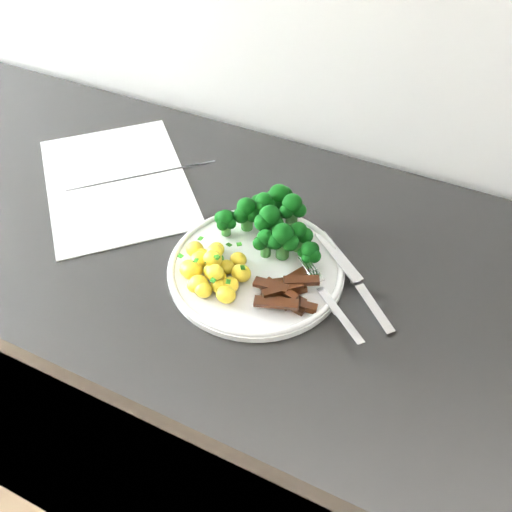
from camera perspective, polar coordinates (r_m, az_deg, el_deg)
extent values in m
cube|color=black|center=(1.17, -1.55, -13.92)|extent=(2.28, 0.57, 0.86)
cube|color=white|center=(0.97, -14.06, 7.44)|extent=(0.39, 0.39, 0.00)
cube|color=slate|center=(0.98, -8.48, 8.76)|extent=(0.11, 0.11, 0.00)
cube|color=slate|center=(0.98, -9.84, 8.46)|extent=(0.10, 0.11, 0.00)
cube|color=slate|center=(0.97, -11.21, 8.15)|extent=(0.10, 0.10, 0.00)
cube|color=slate|center=(0.97, -12.58, 7.84)|extent=(0.10, 0.10, 0.00)
cube|color=slate|center=(0.97, -13.95, 7.52)|extent=(0.09, 0.09, 0.00)
cube|color=slate|center=(0.97, -15.32, 7.20)|extent=(0.09, 0.09, 0.00)
cylinder|color=white|center=(0.79, 0.00, -1.30)|extent=(0.25, 0.25, 0.01)
torus|color=white|center=(0.79, 0.00, -1.03)|extent=(0.25, 0.25, 0.01)
cylinder|color=#285F22|center=(0.81, 1.43, 2.63)|extent=(0.02, 0.02, 0.03)
sphere|color=black|center=(0.79, 2.18, 3.33)|extent=(0.02, 0.02, 0.02)
sphere|color=black|center=(0.80, 1.19, 4.22)|extent=(0.03, 0.03, 0.03)
sphere|color=black|center=(0.79, 0.74, 3.44)|extent=(0.03, 0.03, 0.03)
sphere|color=black|center=(0.79, 1.47, 4.17)|extent=(0.03, 0.03, 0.03)
cylinder|color=#285F22|center=(0.80, 4.28, 1.29)|extent=(0.02, 0.02, 0.02)
sphere|color=black|center=(0.79, 5.05, 2.09)|extent=(0.02, 0.02, 0.02)
sphere|color=black|center=(0.80, 4.10, 2.65)|extent=(0.02, 0.02, 0.02)
sphere|color=black|center=(0.79, 3.77, 1.94)|extent=(0.02, 0.02, 0.02)
sphere|color=black|center=(0.79, 4.38, 2.58)|extent=(0.03, 0.03, 0.03)
cylinder|color=#285F22|center=(0.83, -0.95, 3.54)|extent=(0.02, 0.02, 0.02)
sphere|color=black|center=(0.82, -0.32, 4.23)|extent=(0.02, 0.02, 0.02)
sphere|color=black|center=(0.83, -1.08, 5.09)|extent=(0.03, 0.03, 0.03)
sphere|color=black|center=(0.82, -1.52, 4.18)|extent=(0.02, 0.02, 0.02)
sphere|color=black|center=(0.82, -0.97, 5.01)|extent=(0.03, 0.03, 0.03)
cylinder|color=#285F22|center=(0.83, 3.66, 3.90)|extent=(0.02, 0.02, 0.02)
sphere|color=black|center=(0.81, 4.45, 4.67)|extent=(0.02, 0.02, 0.02)
sphere|color=black|center=(0.82, 3.53, 5.38)|extent=(0.02, 0.02, 0.02)
sphere|color=black|center=(0.81, 3.12, 4.57)|extent=(0.02, 0.02, 0.02)
sphere|color=black|center=(0.81, 3.75, 5.39)|extent=(0.03, 0.03, 0.03)
cylinder|color=#285F22|center=(0.84, 0.77, 4.43)|extent=(0.02, 0.02, 0.02)
sphere|color=black|center=(0.82, 1.42, 5.16)|extent=(0.02, 0.02, 0.02)
sphere|color=black|center=(0.83, 1.02, 5.61)|extent=(0.02, 0.02, 0.02)
sphere|color=black|center=(0.83, 0.21, 5.55)|extent=(0.02, 0.02, 0.02)
sphere|color=black|center=(0.82, 0.53, 4.93)|extent=(0.02, 0.02, 0.02)
sphere|color=black|center=(0.82, 0.79, 5.68)|extent=(0.02, 0.02, 0.02)
cylinder|color=#285F22|center=(0.78, 5.34, -0.50)|extent=(0.01, 0.01, 0.02)
sphere|color=black|center=(0.77, 5.94, 0.00)|extent=(0.02, 0.02, 0.02)
sphere|color=black|center=(0.78, 5.74, 0.71)|extent=(0.02, 0.02, 0.02)
sphere|color=black|center=(0.77, 4.76, 0.36)|extent=(0.01, 0.01, 0.01)
sphere|color=black|center=(0.77, 5.19, -0.20)|extent=(0.02, 0.02, 0.02)
sphere|color=black|center=(0.77, 5.45, 0.65)|extent=(0.02, 0.02, 0.02)
cylinder|color=#285F22|center=(0.83, -3.08, 2.80)|extent=(0.01, 0.01, 0.02)
sphere|color=black|center=(0.81, -2.61, 3.33)|extent=(0.02, 0.02, 0.02)
sphere|color=black|center=(0.82, -2.69, 3.94)|extent=(0.02, 0.02, 0.02)
sphere|color=black|center=(0.82, -3.56, 3.92)|extent=(0.02, 0.02, 0.02)
sphere|color=black|center=(0.81, -3.43, 3.21)|extent=(0.02, 0.02, 0.02)
sphere|color=black|center=(0.81, -3.14, 3.97)|extent=(0.02, 0.02, 0.02)
cylinder|color=#285F22|center=(0.79, 0.99, 0.68)|extent=(0.02, 0.02, 0.02)
sphere|color=black|center=(0.78, 1.65, 1.31)|extent=(0.02, 0.02, 0.02)
sphere|color=black|center=(0.79, 0.86, 2.01)|extent=(0.02, 0.02, 0.02)
sphere|color=black|center=(0.78, 0.40, 1.32)|extent=(0.02, 0.02, 0.02)
sphere|color=black|center=(0.78, 1.01, 1.91)|extent=(0.02, 0.02, 0.02)
cylinder|color=#285F22|center=(0.79, 2.72, 0.67)|extent=(0.02, 0.02, 0.03)
sphere|color=black|center=(0.77, 3.51, 1.40)|extent=(0.02, 0.02, 0.02)
sphere|color=black|center=(0.78, 2.45, 2.36)|extent=(0.03, 0.03, 0.03)
sphere|color=black|center=(0.77, 1.98, 1.46)|extent=(0.02, 0.02, 0.02)
sphere|color=black|center=(0.77, 2.80, 2.25)|extent=(0.03, 0.03, 0.03)
cylinder|color=#285F22|center=(0.86, 2.31, 4.79)|extent=(0.02, 0.02, 0.03)
sphere|color=black|center=(0.84, 3.08, 5.61)|extent=(0.03, 0.03, 0.03)
sphere|color=black|center=(0.85, 2.87, 6.26)|extent=(0.03, 0.03, 0.03)
sphere|color=black|center=(0.85, 1.70, 6.10)|extent=(0.02, 0.02, 0.02)
sphere|color=black|center=(0.83, 2.11, 5.28)|extent=(0.02, 0.02, 0.02)
sphere|color=black|center=(0.84, 2.37, 6.33)|extent=(0.03, 0.03, 0.03)
ellipsoid|color=yellow|center=(0.75, -5.38, -3.46)|extent=(0.02, 0.02, 0.02)
ellipsoid|color=yellow|center=(0.75, -5.84, -2.87)|extent=(0.03, 0.02, 0.02)
ellipsoid|color=yellow|center=(0.77, -4.40, -1.63)|extent=(0.03, 0.02, 0.02)
ellipsoid|color=yellow|center=(0.78, -5.81, -0.40)|extent=(0.03, 0.03, 0.02)
ellipsoid|color=yellow|center=(0.76, -3.86, -2.18)|extent=(0.02, 0.02, 0.02)
ellipsoid|color=yellow|center=(0.77, -3.02, -1.13)|extent=(0.02, 0.02, 0.02)
ellipsoid|color=yellow|center=(0.80, -4.04, 0.73)|extent=(0.02, 0.02, 0.02)
ellipsoid|color=yellow|center=(0.80, -6.27, 0.70)|extent=(0.03, 0.02, 0.02)
ellipsoid|color=yellow|center=(0.78, -1.83, -0.38)|extent=(0.02, 0.02, 0.02)
ellipsoid|color=yellow|center=(0.79, -5.50, 0.11)|extent=(0.02, 0.02, 0.02)
ellipsoid|color=yellow|center=(0.76, -4.62, -0.29)|extent=(0.02, 0.02, 0.02)
ellipsoid|color=yellow|center=(0.75, -4.19, -1.68)|extent=(0.02, 0.02, 0.02)
ellipsoid|color=yellow|center=(0.75, -3.87, -3.09)|extent=(0.02, 0.02, 0.02)
ellipsoid|color=yellow|center=(0.75, -6.22, -2.98)|extent=(0.02, 0.02, 0.02)
ellipsoid|color=yellow|center=(0.77, -6.61, -1.53)|extent=(0.03, 0.03, 0.02)
ellipsoid|color=yellow|center=(0.74, -3.10, -3.97)|extent=(0.03, 0.02, 0.02)
ellipsoid|color=yellow|center=(0.77, -6.86, -1.30)|extent=(0.03, 0.03, 0.02)
ellipsoid|color=yellow|center=(0.77, -4.23, 0.49)|extent=(0.02, 0.02, 0.02)
ellipsoid|color=yellow|center=(0.76, -1.53, -1.76)|extent=(0.03, 0.02, 0.03)
ellipsoid|color=yellow|center=(0.77, -6.26, -1.37)|extent=(0.02, 0.02, 0.02)
ellipsoid|color=yellow|center=(0.76, -4.44, -0.29)|extent=(0.03, 0.02, 0.02)
ellipsoid|color=yellow|center=(0.75, -2.64, -2.98)|extent=(0.02, 0.02, 0.02)
cube|color=#195C0F|center=(0.73, -4.42, -2.50)|extent=(0.01, 0.01, 0.00)
cube|color=#195C0F|center=(0.75, -1.37, -1.19)|extent=(0.01, 0.01, 0.00)
cube|color=#195C0F|center=(0.76, -4.98, -0.56)|extent=(0.01, 0.01, 0.00)
cube|color=#195C0F|center=(0.77, -1.73, 1.22)|extent=(0.01, 0.01, 0.00)
cube|color=#195C0F|center=(0.76, -4.94, -0.51)|extent=(0.01, 0.01, 0.00)
cube|color=#195C0F|center=(0.73, -2.86, -2.63)|extent=(0.01, 0.01, 0.00)
cube|color=#195C0F|center=(0.75, -3.98, -0.18)|extent=(0.01, 0.01, 0.00)
cube|color=#195C0F|center=(0.75, -4.07, -0.01)|extent=(0.01, 0.01, 0.00)
cube|color=#195C0F|center=(0.78, -5.69, 1.81)|extent=(0.01, 0.01, 0.00)
cube|color=#195C0F|center=(0.78, -2.78, 1.17)|extent=(0.01, 0.01, 0.00)
cube|color=#195C0F|center=(0.75, -6.17, -0.44)|extent=(0.01, 0.01, 0.00)
cube|color=#195C0F|center=(0.75, -4.47, -1.18)|extent=(0.01, 0.01, 0.00)
cube|color=#195C0F|center=(0.76, -7.73, 0.00)|extent=(0.01, 0.01, 0.00)
cube|color=#195C0F|center=(0.76, -3.56, -0.20)|extent=(0.01, 0.01, 0.00)
cube|color=black|center=(0.75, 2.11, -4.03)|extent=(0.05, 0.04, 0.01)
cube|color=black|center=(0.76, 2.43, -2.77)|extent=(0.05, 0.04, 0.01)
cube|color=black|center=(0.75, 3.15, -3.74)|extent=(0.05, 0.04, 0.01)
cube|color=black|center=(0.77, 3.83, -2.26)|extent=(0.03, 0.05, 0.01)
cube|color=black|center=(0.74, 3.39, -4.85)|extent=(0.05, 0.02, 0.01)
cube|color=black|center=(0.74, 4.20, -4.97)|extent=(0.06, 0.02, 0.01)
cube|color=black|center=(0.75, 3.08, -3.90)|extent=(0.06, 0.02, 0.01)
cube|color=black|center=(0.72, 2.11, -4.82)|extent=(0.06, 0.03, 0.01)
cube|color=black|center=(0.74, 2.63, -3.45)|extent=(0.05, 0.02, 0.01)
cube|color=black|center=(0.74, 2.44, -3.31)|extent=(0.04, 0.05, 0.01)
cube|color=black|center=(0.74, 1.52, -3.02)|extent=(0.05, 0.02, 0.01)
cube|color=black|center=(0.75, 4.66, -2.53)|extent=(0.05, 0.04, 0.01)
cube|color=black|center=(0.74, 2.73, -3.41)|extent=(0.05, 0.05, 0.01)
cube|color=silver|center=(0.73, 8.53, -5.98)|extent=(0.09, 0.08, 0.02)
cube|color=silver|center=(0.76, 6.11, -2.11)|extent=(0.03, 0.03, 0.01)
cylinder|color=silver|center=(0.78, 5.77, -0.79)|extent=(0.03, 0.03, 0.00)
cylinder|color=silver|center=(0.78, 5.50, -0.87)|extent=(0.03, 0.03, 0.00)
cylinder|color=silver|center=(0.77, 5.23, -0.95)|extent=(0.03, 0.03, 0.00)
cylinder|color=silver|center=(0.77, 4.95, -1.04)|extent=(0.03, 0.03, 0.00)
cube|color=silver|center=(0.80, 8.40, 0.00)|extent=(0.10, 0.09, 0.01)
cube|color=silver|center=(0.76, 11.76, -5.10)|extent=(0.08, 0.07, 0.02)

